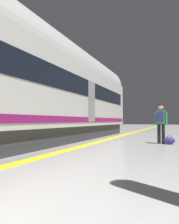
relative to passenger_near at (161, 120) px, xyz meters
The scene contains 4 objects.
safety_line_strip 3.31m from the passenger_near, 148.28° to the right, with size 0.36×80.00×0.01m, color yellow.
tactile_edge_band 3.58m from the passenger_near, 151.05° to the right, with size 0.59×80.00×0.01m, color slate.
passenger_near is the anchor object (origin of this frame).
duffel_bag_near 0.89m from the passenger_near, 23.00° to the right, with size 0.44×0.26×0.36m.
Camera 1 is at (2.64, 1.93, 0.95)m, focal length 35.89 mm.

